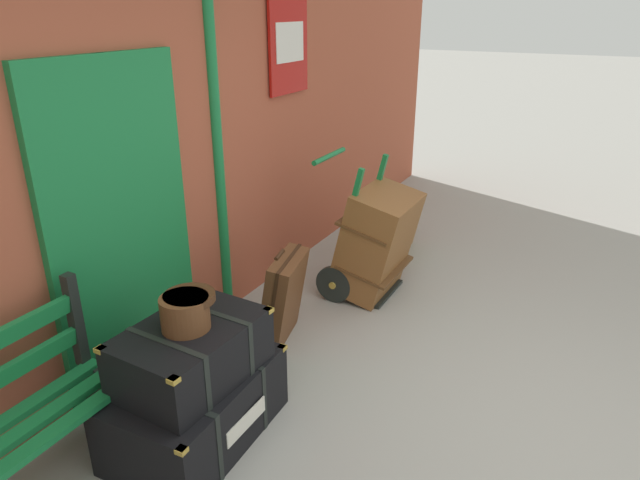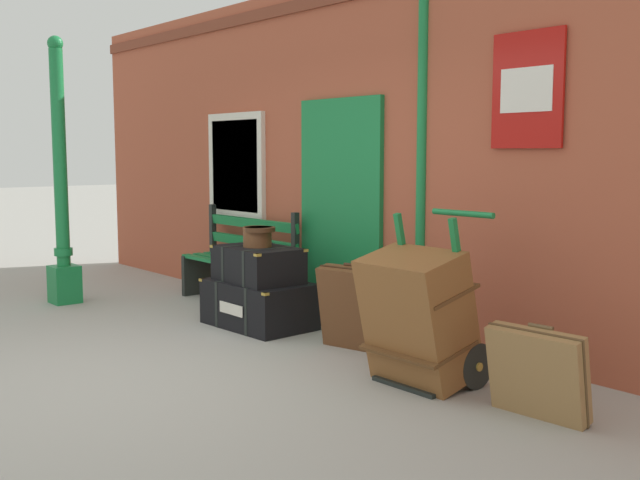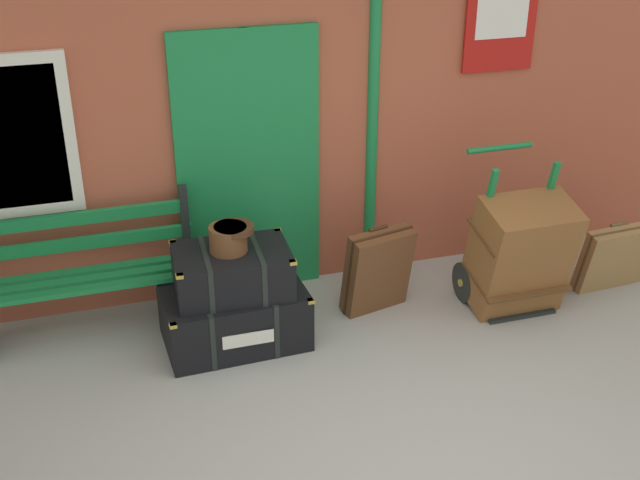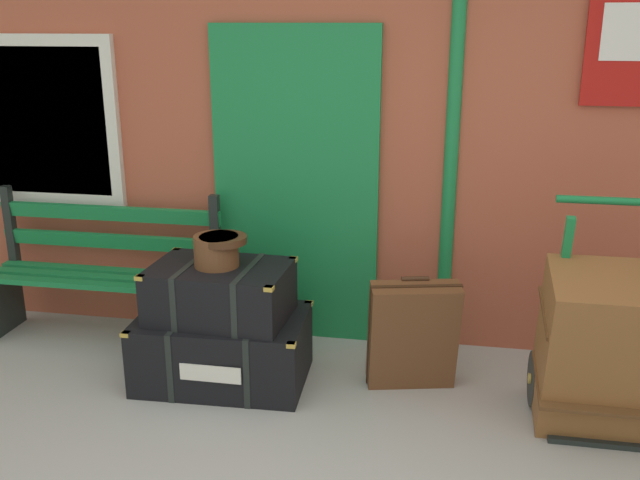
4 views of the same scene
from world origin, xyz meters
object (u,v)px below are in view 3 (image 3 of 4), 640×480
Objects in this scene: porters_trolley at (505,268)px; platform_bench at (86,277)px; steamer_trunk_base at (234,316)px; round_hatbox at (229,237)px; steamer_trunk_middle at (232,271)px; suitcase_charcoal at (615,257)px; suitcase_oxblood at (378,271)px; large_brown_trunk at (520,254)px.

platform_bench is at bearing 171.12° from porters_trolley.
round_hatbox is at bearing -164.67° from steamer_trunk_base.
round_hatbox is (-0.01, 0.01, 0.27)m from steamer_trunk_middle.
porters_trolley is (3.14, -0.49, -0.17)m from platform_bench.
platform_bench reaches higher than suitcase_charcoal.
suitcase_oxblood is at bearing 172.60° from porters_trolley.
steamer_trunk_middle reaches higher than suitcase_oxblood.
round_hatbox is at bearing 174.67° from large_brown_trunk.
steamer_trunk_middle is 2.17m from large_brown_trunk.
platform_bench is at bearing 154.78° from steamer_trunk_base.
steamer_trunk_middle reaches higher than steamer_trunk_base.
large_brown_trunk is 0.94m from suitcase_charcoal.
steamer_trunk_base is at bearing -25.22° from platform_bench.
platform_bench is at bearing 171.54° from suitcase_charcoal.
porters_trolley is 1.89× the size of suitcase_charcoal.
steamer_trunk_base is 0.37m from steamer_trunk_middle.
porters_trolley is at bearing 173.01° from suitcase_charcoal.
round_hatbox is at bearing 140.88° from steamer_trunk_middle.
round_hatbox is (0.98, -0.47, 0.40)m from platform_bench.
large_brown_trunk is (0.00, -0.18, 0.21)m from porters_trolley.
platform_bench is 1.55× the size of steamer_trunk_base.
large_brown_trunk reaches higher than round_hatbox.
steamer_trunk_base is 2.16m from porters_trolley.
steamer_trunk_base is 1.24× the size of steamer_trunk_middle.
large_brown_trunk is (2.16, -0.20, -0.10)m from steamer_trunk_middle.
large_brown_trunk is at bearing -5.21° from steamer_trunk_middle.
round_hatbox is 2.24m from porters_trolley.
platform_bench is at bearing 154.47° from steamer_trunk_middle.
round_hatbox is 2.20m from large_brown_trunk.
round_hatbox reaches higher than steamer_trunk_base.
suitcase_charcoal is at bearing -7.21° from suitcase_oxblood.
porters_trolley is at bearing -7.40° from suitcase_oxblood.
suitcase_charcoal is (0.92, 0.06, -0.20)m from large_brown_trunk.
suitcase_oxblood is (-1.02, 0.13, 0.07)m from porters_trolley.
platform_bench reaches higher than steamer_trunk_middle.
steamer_trunk_middle is (0.00, -0.01, 0.37)m from steamer_trunk_base.
steamer_trunk_base is 0.64m from round_hatbox.
suitcase_charcoal is at bearing 3.98° from large_brown_trunk.
steamer_trunk_middle is at bearing 177.53° from suitcase_charcoal.
steamer_trunk_base is at bearing 97.64° from steamer_trunk_middle.
steamer_trunk_middle is (0.99, -0.47, 0.14)m from platform_bench.
platform_bench is at bearing 170.41° from suitcase_oxblood.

